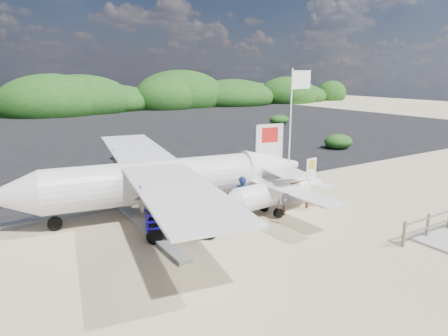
# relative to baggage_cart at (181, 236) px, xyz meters

# --- Properties ---
(ground) EXTENTS (160.00, 160.00, 0.00)m
(ground) POSITION_rel_baggage_cart_xyz_m (3.56, -0.33, 0.00)
(ground) COLOR beige
(asphalt_apron) EXTENTS (90.00, 50.00, 0.04)m
(asphalt_apron) POSITION_rel_baggage_cart_xyz_m (3.56, 29.67, 0.00)
(asphalt_apron) COLOR #B2B2B2
(asphalt_apron) RESTS_ON ground
(lagoon) EXTENTS (9.00, 7.00, 0.40)m
(lagoon) POSITION_rel_baggage_cart_xyz_m (-5.44, 1.17, 0.00)
(lagoon) COLOR #B2B2B2
(lagoon) RESTS_ON ground
(vegetation_band) EXTENTS (124.00, 8.00, 4.40)m
(vegetation_band) POSITION_rel_baggage_cart_xyz_m (3.56, 54.67, 0.00)
(vegetation_band) COLOR #B2B2B2
(vegetation_band) RESTS_ON ground
(fence) EXTENTS (6.40, 2.00, 1.10)m
(fence) POSITION_rel_baggage_cart_xyz_m (9.56, -5.33, 0.00)
(fence) COLOR #B2B2B2
(fence) RESTS_ON ground
(baggage_cart) EXTENTS (3.32, 2.58, 1.46)m
(baggage_cart) POSITION_rel_baggage_cart_xyz_m (0.00, 0.00, 0.00)
(baggage_cart) COLOR #170DC9
(baggage_cart) RESTS_ON ground
(flagpole) EXTENTS (1.35, 0.67, 6.52)m
(flagpole) POSITION_rel_baggage_cart_xyz_m (6.52, 1.12, 0.00)
(flagpole) COLOR white
(flagpole) RESTS_ON ground
(signboard) EXTENTS (1.80, 0.37, 1.47)m
(signboard) POSITION_rel_baggage_cart_xyz_m (5.79, -0.30, 0.00)
(signboard) COLOR brown
(signboard) RESTS_ON ground
(crew_a) EXTENTS (0.82, 0.70, 1.91)m
(crew_a) POSITION_rel_baggage_cart_xyz_m (3.18, 0.38, 0.96)
(crew_a) COLOR #121B45
(crew_a) RESTS_ON ground
(crew_b) EXTENTS (0.98, 0.82, 1.81)m
(crew_b) POSITION_rel_baggage_cart_xyz_m (3.12, 1.77, 0.90)
(crew_b) COLOR #121B45
(crew_b) RESTS_ON ground
(crew_c) EXTENTS (1.13, 0.79, 1.79)m
(crew_c) POSITION_rel_baggage_cart_xyz_m (2.96, 3.46, 0.89)
(crew_c) COLOR #121B45
(crew_c) RESTS_ON ground
(aircraft_large) EXTENTS (19.17, 19.17, 4.97)m
(aircraft_large) POSITION_rel_baggage_cart_xyz_m (18.06, 22.28, 0.00)
(aircraft_large) COLOR #B2B2B2
(aircraft_large) RESTS_ON ground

